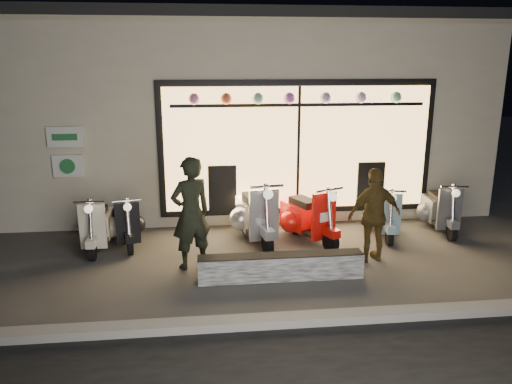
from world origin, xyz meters
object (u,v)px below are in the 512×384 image
Objects in this scene: graffiti_barrier at (281,267)px; man at (191,213)px; scooter_red at (305,216)px; woman at (374,215)px; scooter_silver at (255,214)px.

man is at bearing 155.21° from graffiti_barrier.
woman is at bearing -75.80° from scooter_red.
man is 1.15× the size of woman.
man reaches higher than woman.
scooter_silver is 0.93m from scooter_red.
man is (-1.34, 0.62, 0.70)m from graffiti_barrier.
woman is (0.90, -1.17, 0.36)m from scooter_red.
graffiti_barrier is 1.82m from woman.
scooter_red is 0.81× the size of man.
woman is at bearing 153.04° from man.
man reaches higher than scooter_silver.
graffiti_barrier is at bearing 10.52° from woman.
scooter_silver is (-0.19, 1.85, 0.26)m from graffiti_barrier.
scooter_red is at bearing 67.07° from graffiti_barrier.
woman reaches higher than scooter_red.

